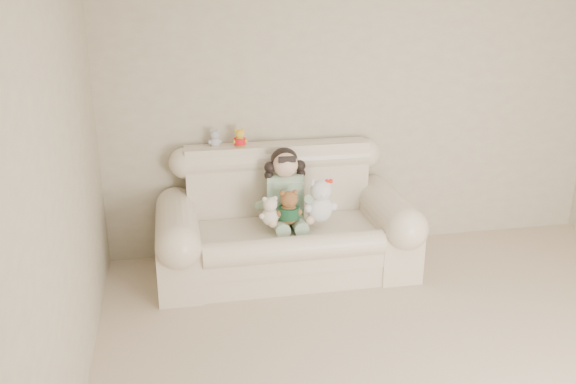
{
  "coord_description": "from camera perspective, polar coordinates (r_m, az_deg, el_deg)",
  "views": [
    {
      "loc": [
        -1.65,
        -2.59,
        2.34
      ],
      "look_at": [
        -0.77,
        1.9,
        0.75
      ],
      "focal_mm": 38.14,
      "sensor_mm": 36.0,
      "label": 1
    }
  ],
  "objects": [
    {
      "name": "wall_left",
      "position": [
        2.86,
        -22.39,
        -3.69
      ],
      "size": [
        0.0,
        5.0,
        5.0
      ],
      "primitive_type": "plane",
      "rotation": [
        1.57,
        0.0,
        1.57
      ],
      "color": "beige",
      "rests_on": "ground"
    },
    {
      "name": "brown_teddy",
      "position": [
        4.82,
        0.06,
        -1.12
      ],
      "size": [
        0.24,
        0.2,
        0.33
      ],
      "primitive_type": null,
      "rotation": [
        0.0,
        0.0,
        -0.15
      ],
      "color": "brown",
      "rests_on": "sofa"
    },
    {
      "name": "seated_child",
      "position": [
        5.01,
        -0.26,
        0.59
      ],
      "size": [
        0.46,
        0.53,
        0.64
      ],
      "primitive_type": null,
      "rotation": [
        0.0,
        0.0,
        -0.16
      ],
      "color": "#2C7035",
      "rests_on": "sofa"
    },
    {
      "name": "cream_teddy",
      "position": [
        4.81,
        -1.69,
        -1.52
      ],
      "size": [
        0.21,
        0.18,
        0.28
      ],
      "primitive_type": null,
      "rotation": [
        0.0,
        0.0,
        -0.25
      ],
      "color": "#F0E1D0",
      "rests_on": "sofa"
    },
    {
      "name": "white_cat",
      "position": [
        4.87,
        3.03,
        -0.38
      ],
      "size": [
        0.32,
        0.27,
        0.43
      ],
      "primitive_type": null,
      "rotation": [
        0.0,
        0.0,
        0.26
      ],
      "color": "white",
      "rests_on": "sofa"
    },
    {
      "name": "grey_mini_plush",
      "position": [
        5.14,
        -6.85,
        5.11
      ],
      "size": [
        0.14,
        0.12,
        0.18
      ],
      "primitive_type": null,
      "rotation": [
        0.0,
        0.0,
        -0.28
      ],
      "color": "#AEAEB5",
      "rests_on": "sofa"
    },
    {
      "name": "wall_back",
      "position": [
        5.45,
        6.8,
        8.04
      ],
      "size": [
        4.5,
        0.0,
        4.5
      ],
      "primitive_type": "plane",
      "rotation": [
        1.57,
        0.0,
        0.0
      ],
      "color": "beige",
      "rests_on": "ground"
    },
    {
      "name": "sofa",
      "position": [
        5.01,
        -0.22,
        -2.17
      ],
      "size": [
        2.1,
        0.95,
        1.03
      ],
      "primitive_type": null,
      "color": "beige",
      "rests_on": "floor"
    },
    {
      "name": "yellow_mini_bear",
      "position": [
        5.12,
        -4.52,
        5.18
      ],
      "size": [
        0.14,
        0.12,
        0.19
      ],
      "primitive_type": null,
      "rotation": [
        0.0,
        0.0,
        -0.23
      ],
      "color": "yellow",
      "rests_on": "sofa"
    }
  ]
}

